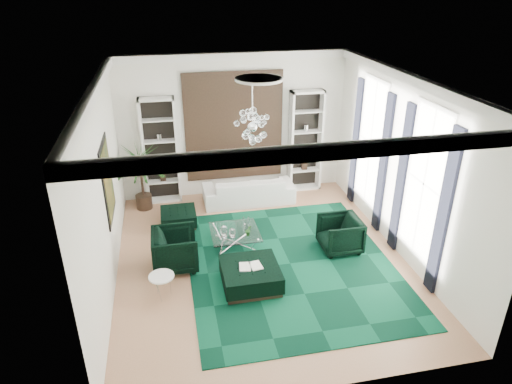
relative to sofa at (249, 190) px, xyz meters
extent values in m
cube|color=tan|center=(-0.25, -2.76, -0.36)|extent=(6.00, 7.00, 0.02)
cube|color=white|center=(-0.25, -2.76, 3.46)|extent=(6.00, 7.00, 0.02)
cube|color=white|center=(-0.25, 0.75, 1.55)|extent=(6.00, 0.02, 3.80)
cube|color=white|center=(-0.25, -6.27, 1.55)|extent=(6.00, 0.02, 3.80)
cube|color=white|center=(-3.26, -2.76, 1.55)|extent=(0.02, 7.00, 3.80)
cube|color=white|center=(2.76, -2.76, 1.55)|extent=(0.02, 7.00, 3.80)
cylinder|color=white|center=(-0.25, -2.46, 3.42)|extent=(0.90, 0.90, 0.05)
cube|color=black|center=(-0.25, 0.70, 1.55)|extent=(2.50, 0.06, 2.80)
cube|color=black|center=(-3.22, -2.16, 1.50)|extent=(0.04, 1.30, 1.60)
cube|color=white|center=(2.74, -3.66, 1.55)|extent=(0.03, 1.10, 2.90)
cube|color=black|center=(2.70, -4.44, 1.30)|extent=(0.07, 0.30, 3.25)
cube|color=black|center=(2.70, -2.88, 1.30)|extent=(0.07, 0.30, 3.25)
cube|color=white|center=(2.74, -1.26, 1.55)|extent=(0.03, 1.10, 2.90)
cube|color=black|center=(2.70, -2.04, 1.30)|extent=(0.07, 0.30, 3.25)
cube|color=black|center=(2.70, -0.48, 1.30)|extent=(0.07, 0.30, 3.25)
cube|color=black|center=(0.30, -3.08, -0.34)|extent=(4.20, 5.00, 0.02)
imported|color=white|center=(0.00, 0.00, 0.00)|extent=(2.38, 0.93, 0.70)
imported|color=black|center=(-2.04, -2.68, 0.07)|extent=(0.92, 0.90, 0.84)
imported|color=black|center=(1.51, -2.73, 0.04)|extent=(0.86, 0.83, 0.78)
cube|color=black|center=(-1.90, -0.90, -0.16)|extent=(0.83, 0.83, 0.37)
cube|color=black|center=(-0.65, -3.62, -0.13)|extent=(1.10, 1.10, 0.44)
cube|color=white|center=(-0.65, -3.62, 0.11)|extent=(0.45, 0.30, 0.03)
cylinder|color=white|center=(-2.34, -3.62, -0.12)|extent=(0.48, 0.48, 0.46)
imported|color=#1C4B18|center=(-0.45, -2.34, 0.15)|extent=(0.14, 0.11, 0.26)
camera|label=1|loc=(-2.02, -10.79, 5.16)|focal=32.00mm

